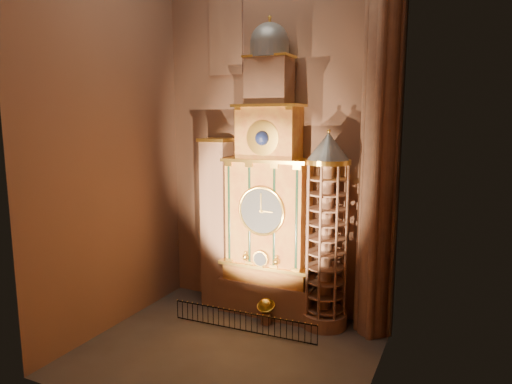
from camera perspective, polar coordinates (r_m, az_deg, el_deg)
The scene contains 11 objects.
floor at distance 23.96m, azimuth -3.54°, elevation -19.12°, with size 14.00×14.00×0.00m, color #383330.
wall_back at distance 26.50m, azimuth 2.54°, elevation 8.42°, with size 22.00×22.00×0.00m, color #845C47.
wall_left at distance 25.25m, azimuth -18.01°, elevation 7.94°, with size 22.00×22.00×0.00m, color #845C47.
wall_right at distance 18.73m, azimuth 15.42°, elevation 7.76°, with size 22.00×22.00×0.00m, color #845C47.
astronomical_clock at distance 25.97m, azimuth 1.59°, elevation -1.19°, with size 5.60×2.41×16.70m.
portrait_tower at distance 27.81m, azimuth -4.86°, elevation -3.73°, with size 1.80×1.60×10.20m.
stair_turret at distance 24.87m, azimuth 8.76°, elevation -5.09°, with size 2.50×2.50×10.80m.
gothic_pier at distance 23.81m, azimuth 15.38°, elevation 8.01°, with size 2.04×2.04×22.00m.
stained_glass_window at distance 28.29m, azimuth -3.81°, elevation 19.66°, with size 2.20×0.14×5.20m.
celestial_globe at distance 26.20m, azimuth 1.24°, elevation -14.37°, with size 1.04×0.98×1.48m.
iron_railing at distance 25.42m, azimuth -1.63°, elevation -15.90°, with size 8.21×0.38×1.07m.
Camera 1 is at (10.23, -18.44, 11.38)m, focal length 32.00 mm.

